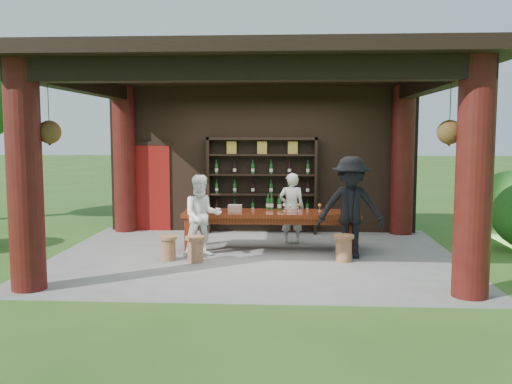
# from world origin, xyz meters

# --- Properties ---
(ground) EXTENTS (90.00, 90.00, 0.00)m
(ground) POSITION_xyz_m (0.00, 0.00, 0.00)
(ground) COLOR #2D5119
(ground) RESTS_ON ground
(pavilion) EXTENTS (7.50, 6.00, 3.60)m
(pavilion) POSITION_xyz_m (-0.01, 0.43, 2.13)
(pavilion) COLOR slate
(pavilion) RESTS_ON ground
(wine_shelf) EXTENTS (2.46, 0.37, 2.16)m
(wine_shelf) POSITION_xyz_m (0.01, 2.45, 1.09)
(wine_shelf) COLOR black
(wine_shelf) RESTS_ON ground
(tasting_table) EXTENTS (3.40, 0.90, 0.75)m
(tasting_table) POSITION_xyz_m (0.29, 0.60, 0.63)
(tasting_table) COLOR #5E1D0D
(tasting_table) RESTS_ON ground
(stool_near_left) EXTENTS (0.35, 0.35, 0.46)m
(stool_near_left) POSITION_xyz_m (-1.02, -0.53, 0.24)
(stool_near_left) COLOR brown
(stool_near_left) RESTS_ON ground
(stool_near_right) EXTENTS (0.36, 0.36, 0.48)m
(stool_near_right) POSITION_xyz_m (1.60, -0.33, 0.25)
(stool_near_right) COLOR brown
(stool_near_right) RESTS_ON ground
(stool_far_left) EXTENTS (0.33, 0.33, 0.43)m
(stool_far_left) POSITION_xyz_m (-1.52, -0.42, 0.23)
(stool_far_left) COLOR brown
(stool_far_left) RESTS_ON ground
(host) EXTENTS (0.55, 0.38, 1.45)m
(host) POSITION_xyz_m (0.68, 1.28, 0.73)
(host) COLOR silver
(host) RESTS_ON ground
(guest_woman) EXTENTS (0.87, 0.76, 1.50)m
(guest_woman) POSITION_xyz_m (-0.97, -0.02, 0.75)
(guest_woman) COLOR white
(guest_woman) RESTS_ON ground
(guest_man) EXTENTS (1.24, 0.78, 1.85)m
(guest_man) POSITION_xyz_m (1.74, -0.01, 0.92)
(guest_man) COLOR black
(guest_man) RESTS_ON ground
(table_bottles) EXTENTS (0.31, 0.17, 0.31)m
(table_bottles) POSITION_xyz_m (0.31, 0.90, 0.90)
(table_bottles) COLOR #194C1E
(table_bottles) RESTS_ON tasting_table
(table_glasses) EXTENTS (0.90, 0.19, 0.15)m
(table_glasses) POSITION_xyz_m (0.92, 0.65, 0.82)
(table_glasses) COLOR silver
(table_glasses) RESTS_ON tasting_table
(napkin_basket) EXTENTS (0.26, 0.18, 0.14)m
(napkin_basket) POSITION_xyz_m (-0.41, 0.49, 0.82)
(napkin_basket) COLOR #BF6672
(napkin_basket) RESTS_ON tasting_table
(shrubs) EXTENTS (14.33, 7.53, 1.36)m
(shrubs) POSITION_xyz_m (1.80, 0.48, 0.55)
(shrubs) COLOR #194C14
(shrubs) RESTS_ON ground
(trees) EXTENTS (19.82, 10.30, 4.80)m
(trees) POSITION_xyz_m (3.64, 0.96, 3.37)
(trees) COLOR #3F2819
(trees) RESTS_ON ground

